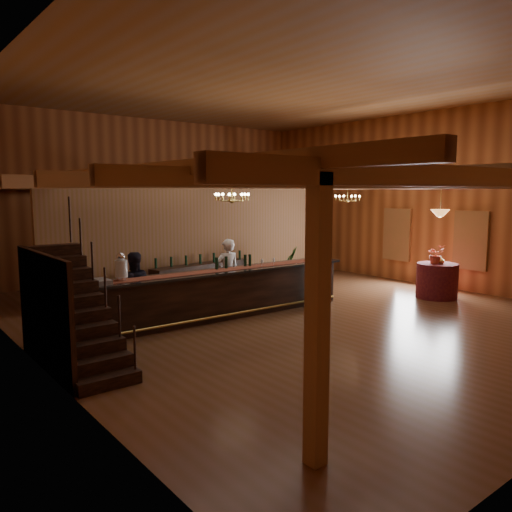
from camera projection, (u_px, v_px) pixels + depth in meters
floor at (285, 311)px, 12.58m from camera, size 14.00×14.00×0.00m
ceiling at (287, 86)px, 11.88m from camera, size 14.00×14.00×0.00m
wall_back at (154, 198)px, 17.66m from camera, size 12.00×0.10×5.50m
wall_left at (25, 206)px, 8.52m from camera, size 0.10×14.00×5.50m
wall_right at (426, 199)px, 15.94m from camera, size 0.10×14.00×5.50m
beam_grid at (273, 182)px, 12.56m from camera, size 11.90×13.90×0.39m
support_posts at (300, 250)px, 11.99m from camera, size 9.20×10.20×3.20m
partition_wall at (195, 241)px, 14.79m from camera, size 9.00×0.18×3.10m
window_right_front at (471, 240)px, 14.82m from camera, size 0.12×1.05×1.75m
window_right_back at (397, 235)px, 16.84m from camera, size 0.12×1.05×1.75m
staircase at (77, 309)px, 8.51m from camera, size 1.00×2.80×2.00m
backroom_boxes at (169, 266)px, 16.60m from camera, size 4.10×0.60×1.10m
tasting_bar at (227, 293)px, 11.99m from camera, size 6.86×1.11×1.15m
beverage_dispenser at (121, 267)px, 10.40m from camera, size 0.26×0.26×0.60m
glass_rack_tray at (96, 282)px, 10.00m from camera, size 0.50×0.50×0.10m
raffle_drum at (322, 253)px, 13.68m from camera, size 0.34×0.24×0.30m
bar_bottle_0 at (217, 264)px, 11.89m from camera, size 0.07×0.07×0.30m
bar_bottle_1 at (226, 263)px, 12.05m from camera, size 0.07×0.07×0.30m
bar_bottle_2 at (245, 261)px, 12.38m from camera, size 0.07×0.07×0.30m
bar_bottle_3 at (250, 260)px, 12.47m from camera, size 0.07×0.07×0.30m
backbar_shelf at (201, 279)px, 14.54m from camera, size 3.29×0.97×0.92m
round_table at (437, 281)px, 14.11m from camera, size 1.13×1.13×0.98m
chandelier_left at (232, 197)px, 11.65m from camera, size 0.80×0.80×0.48m
chandelier_right at (347, 198)px, 15.89m from camera, size 0.80×0.80×0.56m
pendant_lamp at (440, 213)px, 13.87m from camera, size 0.52×0.52×0.90m
bartender at (227, 273)px, 12.93m from camera, size 0.71×0.51×1.79m
staff_second at (133, 289)px, 11.19m from camera, size 0.89×0.74×1.66m
guest at (315, 281)px, 12.70m from camera, size 0.75×0.53×1.46m
floor_plant at (288, 267)px, 15.59m from camera, size 0.82×0.72×1.30m
table_flowers at (435, 254)px, 14.01m from camera, size 0.60×0.57×0.53m
table_vase at (441, 258)px, 13.97m from camera, size 0.19×0.19×0.32m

